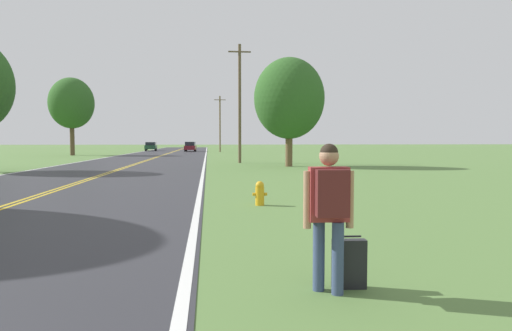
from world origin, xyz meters
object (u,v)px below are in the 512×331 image
at_px(car_maroon_hatchback_mid_far, 190,146).
at_px(tree_behind_sign, 289,99).
at_px(tree_right_cluster, 71,103).
at_px(suitcase, 349,264).
at_px(fire_hydrant, 260,193).
at_px(hitchhiker_person, 329,202).
at_px(car_dark_green_hatchback_receding, 151,146).

bearing_deg(car_maroon_hatchback_mid_far, tree_behind_sign, 13.19).
height_order(tree_right_cluster, car_maroon_hatchback_mid_far, tree_right_cluster).
relative_size(tree_right_cluster, car_maroon_hatchback_mid_far, 2.17).
relative_size(suitcase, tree_behind_sign, 0.09).
relative_size(fire_hydrant, tree_right_cluster, 0.07).
height_order(tree_behind_sign, car_maroon_hatchback_mid_far, tree_behind_sign).
height_order(hitchhiker_person, suitcase, hitchhiker_person).
bearing_deg(tree_right_cluster, car_dark_green_hatchback_receding, 74.59).
distance_m(fire_hydrant, tree_right_cluster, 48.64).
height_order(car_maroon_hatchback_mid_far, car_dark_green_hatchback_receding, car_maroon_hatchback_mid_far).
xyz_separation_m(fire_hydrant, tree_right_cluster, (-17.86, 44.85, 5.96)).
xyz_separation_m(hitchhiker_person, tree_behind_sign, (4.20, 26.22, 3.63)).
height_order(fire_hydrant, tree_behind_sign, tree_behind_sign).
xyz_separation_m(hitchhiker_person, car_dark_green_hatchback_receding, (-11.35, 75.80, -0.27)).
bearing_deg(tree_behind_sign, car_dark_green_hatchback_receding, 107.42).
relative_size(suitcase, car_maroon_hatchback_mid_far, 0.15).
bearing_deg(car_maroon_hatchback_mid_far, hitchhiker_person, 5.76).
height_order(fire_hydrant, car_dark_green_hatchback_receding, car_dark_green_hatchback_receding).
height_order(tree_right_cluster, car_dark_green_hatchback_receding, tree_right_cluster).
distance_m(tree_behind_sign, tree_right_cluster, 34.15).
bearing_deg(fire_hydrant, tree_right_cluster, 111.71).
bearing_deg(fire_hydrant, suitcase, -87.77).
bearing_deg(tree_right_cluster, car_maroon_hatchback_mid_far, 53.09).
relative_size(hitchhiker_person, car_maroon_hatchback_mid_far, 0.41).
distance_m(car_maroon_hatchback_mid_far, car_dark_green_hatchback_receding, 8.95).
bearing_deg(tree_behind_sign, fire_hydrant, -102.55).
bearing_deg(car_maroon_hatchback_mid_far, car_dark_green_hatchback_receding, -125.86).
relative_size(fire_hydrant, tree_behind_sign, 0.09).
bearing_deg(hitchhiker_person, tree_behind_sign, -6.72).
bearing_deg(suitcase, fire_hydrant, 4.62).
relative_size(car_maroon_hatchback_mid_far, car_dark_green_hatchback_receding, 1.20).
bearing_deg(tree_behind_sign, car_maroon_hatchback_mid_far, 100.94).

